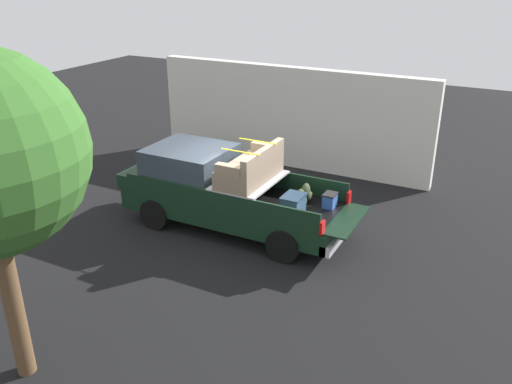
{
  "coord_description": "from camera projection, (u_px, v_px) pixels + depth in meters",
  "views": [
    {
      "loc": [
        -5.96,
        10.34,
        6.14
      ],
      "look_at": [
        -0.6,
        0.0,
        1.1
      ],
      "focal_mm": 37.39,
      "sensor_mm": 36.0,
      "label": 1
    }
  ],
  "objects": [
    {
      "name": "trash_can",
      "position": [
        197.0,
        153.0,
        17.1
      ],
      "size": [
        0.6,
        0.6,
        0.98
      ],
      "color": "#1E592D",
      "rests_on": "ground_plane"
    },
    {
      "name": "pickup_truck",
      "position": [
        221.0,
        189.0,
        13.15
      ],
      "size": [
        6.05,
        2.06,
        2.23
      ],
      "color": "black",
      "rests_on": "ground_plane"
    },
    {
      "name": "building_facade",
      "position": [
        290.0,
        117.0,
        16.94
      ],
      "size": [
        9.11,
        0.36,
        3.19
      ],
      "primitive_type": "cube",
      "color": "silver",
      "rests_on": "ground_plane"
    },
    {
      "name": "ground_plane",
      "position": [
        235.0,
        228.0,
        13.38
      ],
      "size": [
        40.0,
        40.0,
        0.0
      ],
      "primitive_type": "plane",
      "color": "black"
    }
  ]
}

